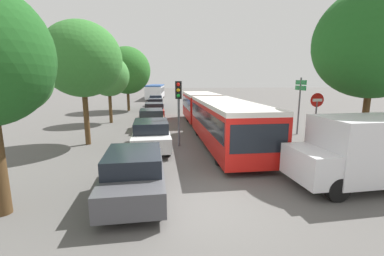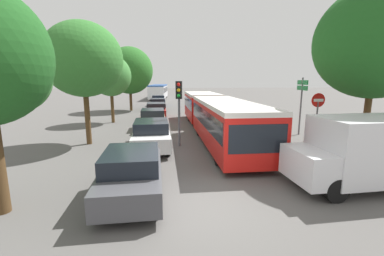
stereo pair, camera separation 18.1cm
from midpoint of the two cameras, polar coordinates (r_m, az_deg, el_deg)
The scene contains 17 objects.
ground_plane at distance 7.63m, azimuth 2.93°, elevation -16.45°, with size 200.00×200.00×0.00m, color #565451.
articulated_bus at distance 16.71m, azimuth 4.28°, elevation 3.45°, with size 2.44×16.00×2.38m.
city_bus_rear at distance 47.56m, azimuth -8.18°, elevation 8.20°, with size 3.40×11.86×2.52m.
queued_car_graphite at distance 8.04m, azimuth -13.32°, elevation -9.69°, with size 1.83×4.10×1.41m.
queued_car_white at distance 13.12m, azimuth -9.42°, elevation -1.47°, with size 1.89×4.25×1.46m.
queued_car_tan at distance 18.56m, azimuth -9.26°, elevation 2.02°, with size 1.82×4.09×1.41m.
queued_car_red at distance 23.61m, azimuth -8.64°, elevation 3.88°, with size 1.82×4.08×1.40m.
queued_car_black at distance 29.29m, azimuth -8.32°, elevation 5.18°, with size 1.79×4.01×1.38m.
queued_car_blue at distance 34.84m, azimuth -8.22°, elevation 6.06°, with size 1.80×4.05×1.39m.
white_van at distance 10.20m, azimuth 34.80°, elevation -3.91°, with size 5.08×2.17×2.31m.
traffic_light at distance 13.29m, azimuth -3.39°, elevation 6.48°, with size 0.36×0.38×3.40m.
no_entry_sign at distance 14.33m, azimuth 25.53°, elevation 3.26°, with size 0.70×0.08×2.82m.
direction_sign_post at distance 17.60m, azimuth 22.59°, elevation 6.90°, with size 0.19×1.40×3.60m.
tree_left_mid at distance 14.78m, azimuth -23.28°, elevation 13.43°, with size 4.04×4.04×6.43m.
tree_left_far at distance 21.73m, azimuth -18.28°, elevation 10.97°, with size 3.22×3.22×5.41m.
tree_left_distant at distance 29.88m, azimuth -14.51°, elevation 12.02°, with size 5.10×5.10×7.02m.
tree_right_near at distance 13.27m, azimuth 35.16°, elevation 15.25°, with size 4.76×4.76×7.24m.
Camera 1 is at (-1.31, -6.66, 3.48)m, focal length 24.00 mm.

